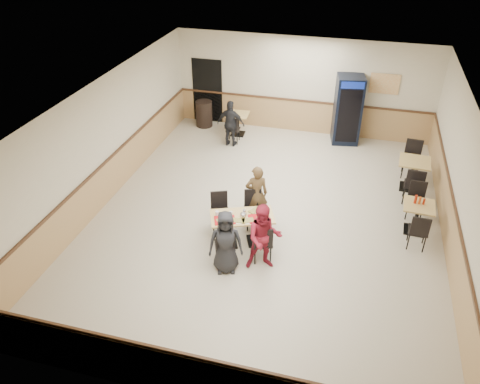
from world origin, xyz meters
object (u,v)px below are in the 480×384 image
(diner_woman_left, at_px, (226,242))
(side_table_near, at_px, (417,214))
(main_table, at_px, (242,225))
(pepsi_cooler, at_px, (348,110))
(lone_diner, at_px, (231,124))
(diner_man_opposite, at_px, (257,194))
(side_table_far, at_px, (413,170))
(trash_bin, at_px, (204,114))
(back_table, at_px, (238,121))
(diner_woman_right, at_px, (264,238))

(diner_woman_left, relative_size, side_table_near, 1.95)
(main_table, xyz_separation_m, side_table_near, (3.67, 1.43, -0.00))
(main_table, xyz_separation_m, diner_woman_left, (-0.10, -0.92, 0.22))
(pepsi_cooler, bearing_deg, lone_diner, -170.17)
(diner_woman_left, xyz_separation_m, diner_man_opposite, (0.19, 1.84, 0.02))
(diner_man_opposite, distance_m, side_table_far, 4.29)
(side_table_far, xyz_separation_m, pepsi_cooler, (-1.88, 2.37, 0.49))
(pepsi_cooler, distance_m, trash_bin, 4.59)
(main_table, bearing_deg, back_table, 84.31)
(diner_woman_left, relative_size, diner_man_opposite, 0.98)
(diner_woman_left, height_order, trash_bin, diner_woman_left)
(diner_man_opposite, relative_size, pepsi_cooler, 0.69)
(side_table_far, distance_m, pepsi_cooler, 3.06)
(pepsi_cooler, bearing_deg, side_table_near, -75.84)
(side_table_near, relative_size, back_table, 1.02)
(diner_woman_left, bearing_deg, side_table_near, 13.99)
(back_table, bearing_deg, diner_woman_right, -70.02)
(diner_woman_right, distance_m, diner_man_opposite, 1.63)
(side_table_near, xyz_separation_m, trash_bin, (-6.45, 4.22, -0.05))
(main_table, xyz_separation_m, side_table_far, (3.64, 3.32, 0.06))
(main_table, bearing_deg, lone_diner, 86.98)
(trash_bin, bearing_deg, back_table, -15.72)
(lone_diner, height_order, trash_bin, lone_diner)
(side_table_near, bearing_deg, main_table, -158.79)
(diner_woman_left, bearing_deg, main_table, 66.12)
(diner_woman_left, height_order, diner_woman_right, diner_woman_right)
(side_table_near, distance_m, pepsi_cooler, 4.70)
(diner_man_opposite, height_order, side_table_near, diner_man_opposite)
(pepsi_cooler, bearing_deg, trash_bin, 170.63)
(diner_woman_right, relative_size, trash_bin, 1.76)
(trash_bin, bearing_deg, pepsi_cooler, 0.54)
(diner_woman_right, height_order, side_table_far, diner_woman_right)
(diner_woman_left, xyz_separation_m, side_table_far, (3.74, 4.24, -0.16))
(diner_woman_right, relative_size, side_table_near, 2.08)
(back_table, xyz_separation_m, pepsi_cooler, (3.31, 0.39, 0.57))
(main_table, distance_m, diner_woman_right, 0.92)
(diner_woman_left, distance_m, diner_woman_right, 0.77)
(lone_diner, bearing_deg, trash_bin, -41.91)
(lone_diner, xyz_separation_m, trash_bin, (-1.24, 1.14, -0.29))
(side_table_near, bearing_deg, diner_woman_right, -146.06)
(diner_woman_left, relative_size, pepsi_cooler, 0.68)
(pepsi_cooler, bearing_deg, diner_woman_right, -110.26)
(lone_diner, distance_m, trash_bin, 1.71)
(back_table, height_order, pepsi_cooler, pepsi_cooler)
(back_table, bearing_deg, diner_woman_left, -76.93)
(main_table, distance_m, diner_woman_left, 0.95)
(diner_man_opposite, xyz_separation_m, back_table, (-1.63, 4.38, -0.25))
(lone_diner, bearing_deg, main_table, 109.57)
(main_table, xyz_separation_m, lone_diner, (-1.54, 4.50, 0.23))
(main_table, relative_size, side_table_near, 2.09)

